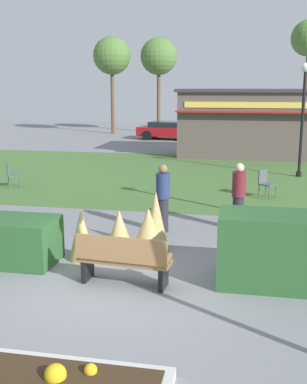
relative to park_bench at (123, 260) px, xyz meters
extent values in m
plane|color=slate|center=(-0.13, -0.18, -0.48)|extent=(80.00, 80.00, 0.00)
cube|color=#446B33|center=(-0.13, 11.15, -0.48)|extent=(36.00, 12.00, 0.01)
sphere|color=gold|center=(0.36, -2.95, -0.29)|extent=(0.16, 0.16, 0.16)
sphere|color=gold|center=(-0.02, -3.12, -0.29)|extent=(0.27, 0.27, 0.27)
cube|color=olive|center=(0.01, 0.07, -0.03)|extent=(1.74, 0.63, 0.06)
cube|color=olive|center=(-0.01, -0.15, 0.25)|extent=(1.70, 0.27, 0.44)
cube|color=black|center=(-0.72, 0.13, -0.26)|extent=(0.12, 0.45, 0.45)
cube|color=black|center=(0.73, 0.00, -0.26)|extent=(0.12, 0.45, 0.45)
cube|color=olive|center=(-0.80, 0.14, 0.09)|extent=(0.10, 0.44, 0.06)
cube|color=olive|center=(0.81, 0.00, 0.09)|extent=(0.10, 0.44, 0.06)
cube|color=#28562B|center=(-2.58, 0.70, -0.01)|extent=(1.94, 1.10, 0.93)
cube|color=#28562B|center=(2.60, 0.56, 0.18)|extent=(1.87, 1.10, 1.32)
cone|color=tan|center=(0.08, 1.84, 0.01)|extent=(0.79, 0.79, 0.98)
cone|color=tan|center=(0.21, 2.02, 0.19)|extent=(0.58, 0.58, 1.34)
cone|color=tan|center=(-0.54, 1.75, -0.01)|extent=(0.66, 0.66, 0.93)
cone|color=tan|center=(-1.18, 1.12, 0.06)|extent=(0.55, 0.55, 1.08)
cylinder|color=black|center=(4.20, 11.78, -0.38)|extent=(0.22, 0.22, 0.20)
cylinder|color=black|center=(4.20, 11.78, 1.56)|extent=(0.12, 0.12, 4.08)
sphere|color=white|center=(4.20, 11.78, 3.76)|extent=(0.36, 0.36, 0.36)
cube|color=#594C47|center=(2.26, 17.55, 1.15)|extent=(7.17, 3.73, 3.26)
cube|color=#333338|center=(2.26, 17.55, 2.86)|extent=(7.47, 4.03, 0.16)
cube|color=maroon|center=(2.26, 15.50, 1.87)|extent=(7.27, 0.36, 0.08)
cube|color=#D8CC4C|center=(2.26, 15.66, 2.19)|extent=(6.45, 0.04, 0.28)
cube|color=#4C5156|center=(-6.00, 7.63, -0.03)|extent=(0.61, 0.61, 0.04)
cube|color=#4C5156|center=(-6.17, 7.52, 0.19)|extent=(0.26, 0.40, 0.44)
cylinder|color=#4C5156|center=(-5.74, 7.57, -0.26)|extent=(0.03, 0.03, 0.45)
cylinder|color=#4C5156|center=(-5.94, 7.89, -0.26)|extent=(0.03, 0.03, 0.45)
cylinder|color=#4C5156|center=(-6.06, 7.37, -0.26)|extent=(0.03, 0.03, 0.45)
cylinder|color=#4C5156|center=(-6.26, 7.69, -0.26)|extent=(0.03, 0.03, 0.45)
cube|color=#4C5156|center=(2.81, 7.66, -0.03)|extent=(0.62, 0.62, 0.04)
cube|color=#4C5156|center=(2.65, 7.78, 0.19)|extent=(0.29, 0.38, 0.44)
cylinder|color=#4C5156|center=(2.85, 7.39, -0.26)|extent=(0.03, 0.03, 0.45)
cylinder|color=#4C5156|center=(3.07, 7.70, -0.26)|extent=(0.03, 0.03, 0.45)
cylinder|color=#4C5156|center=(2.54, 7.62, -0.26)|extent=(0.03, 0.03, 0.45)
cylinder|color=#4C5156|center=(2.77, 7.92, -0.26)|extent=(0.03, 0.03, 0.45)
cylinder|color=#23232D|center=(0.13, 3.40, -0.06)|extent=(0.28, 0.28, 0.85)
cylinder|color=navy|center=(0.13, 3.40, 0.68)|extent=(0.34, 0.34, 0.62)
sphere|color=#8C6647|center=(0.13, 3.40, 1.10)|extent=(0.22, 0.22, 0.22)
cylinder|color=#23232D|center=(1.95, 3.94, -0.06)|extent=(0.28, 0.28, 0.85)
cylinder|color=maroon|center=(1.95, 3.94, 0.68)|extent=(0.34, 0.34, 0.62)
sphere|color=beige|center=(1.95, 3.94, 1.10)|extent=(0.22, 0.22, 0.22)
cube|color=maroon|center=(-3.13, 24.51, 0.07)|extent=(4.36, 2.22, 0.60)
cube|color=black|center=(-3.28, 24.52, 0.50)|extent=(2.46, 1.81, 0.44)
cylinder|color=black|center=(-1.74, 25.29, -0.16)|extent=(0.66, 0.28, 0.64)
cylinder|color=black|center=(-1.93, 23.46, -0.16)|extent=(0.66, 0.28, 0.64)
cylinder|color=black|center=(-4.33, 25.56, -0.16)|extent=(0.66, 0.28, 0.64)
cylinder|color=black|center=(-4.52, 23.72, -0.16)|extent=(0.66, 0.28, 0.64)
cylinder|color=brown|center=(-8.05, 27.85, 1.87)|extent=(0.28, 0.28, 4.69)
sphere|color=#4C7233|center=(-8.05, 27.85, 5.31)|extent=(2.80, 2.80, 2.80)
cylinder|color=brown|center=(-4.75, 29.28, 1.86)|extent=(0.28, 0.28, 4.69)
sphere|color=#4C7233|center=(-4.75, 29.28, 5.31)|extent=(2.80, 2.80, 2.80)
cylinder|color=brown|center=(6.51, 32.36, 2.57)|extent=(0.28, 0.28, 6.11)
camera|label=1|loc=(2.09, -7.86, 3.04)|focal=44.77mm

